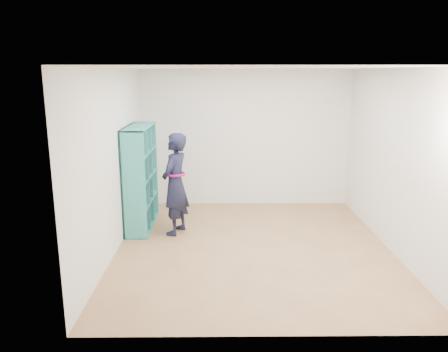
{
  "coord_description": "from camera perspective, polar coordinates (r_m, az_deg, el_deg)",
  "views": [
    {
      "loc": [
        -0.49,
        -6.07,
        2.54
      ],
      "look_at": [
        -0.43,
        0.3,
        1.02
      ],
      "focal_mm": 35.0,
      "sensor_mm": 36.0,
      "label": 1
    }
  ],
  "objects": [
    {
      "name": "ceiling",
      "position": [
        6.09,
        4.2,
        13.93
      ],
      "size": [
        4.5,
        4.5,
        0.0
      ],
      "primitive_type": "plane",
      "color": "white",
      "rests_on": "wall_back"
    },
    {
      "name": "wall_right",
      "position": [
        6.67,
        21.38,
        1.76
      ],
      "size": [
        0.02,
        4.5,
        2.6
      ],
      "primitive_type": "cube",
      "color": "white",
      "rests_on": "floor"
    },
    {
      "name": "bookshelf",
      "position": [
        7.35,
        -11.07,
        -0.37
      ],
      "size": [
        0.37,
        1.28,
        1.7
      ],
      "color": "teal",
      "rests_on": "floor"
    },
    {
      "name": "smartphone",
      "position": [
        7.05,
        -7.2,
        0.05
      ],
      "size": [
        0.02,
        0.1,
        0.13
      ],
      "rotation": [
        0.29,
        0.0,
        -0.12
      ],
      "color": "silver",
      "rests_on": "person"
    },
    {
      "name": "floor",
      "position": [
        6.59,
        3.81,
        -9.29
      ],
      "size": [
        4.5,
        4.5,
        0.0
      ],
      "primitive_type": "plane",
      "color": "olive",
      "rests_on": "ground"
    },
    {
      "name": "wall_left",
      "position": [
        6.37,
        -14.25,
        1.76
      ],
      "size": [
        0.02,
        4.5,
        2.6
      ],
      "primitive_type": "cube",
      "color": "white",
      "rests_on": "floor"
    },
    {
      "name": "person",
      "position": [
        6.95,
        -6.4,
        -1.04
      ],
      "size": [
        0.57,
        0.69,
        1.63
      ],
      "rotation": [
        0.0,
        0.0,
        -1.91
      ],
      "color": "black",
      "rests_on": "floor"
    },
    {
      "name": "wall_front",
      "position": [
        4.04,
        6.47,
        -4.54
      ],
      "size": [
        4.0,
        0.02,
        2.6
      ],
      "primitive_type": "cube",
      "color": "white",
      "rests_on": "floor"
    },
    {
      "name": "wall_back",
      "position": [
        8.42,
        2.8,
        4.91
      ],
      "size": [
        4.0,
        0.02,
        2.6
      ],
      "primitive_type": "cube",
      "color": "white",
      "rests_on": "floor"
    }
  ]
}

